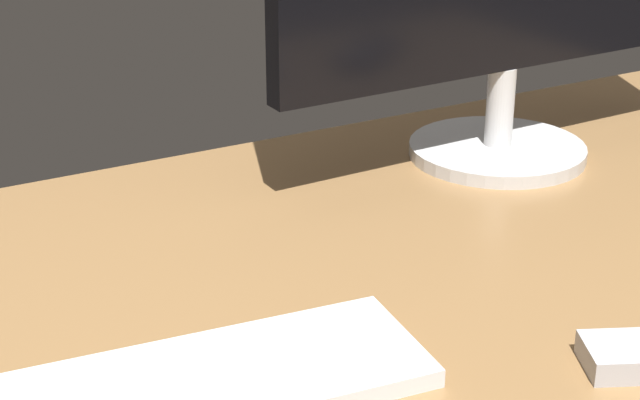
% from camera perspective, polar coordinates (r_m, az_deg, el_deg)
% --- Properties ---
extents(desk, '(1.40, 0.84, 0.02)m').
position_cam_1_polar(desk, '(0.96, 5.99, -5.16)').
color(desk, olive).
rests_on(desk, ground).
extents(keyboard, '(0.38, 0.16, 0.02)m').
position_cam_1_polar(keyboard, '(0.79, -7.18, -10.25)').
color(keyboard, white).
rests_on(keyboard, desk).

